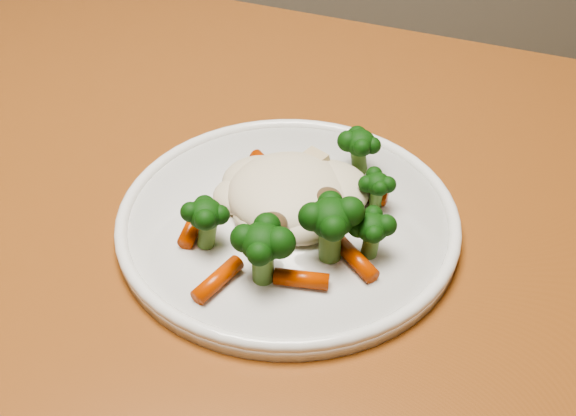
# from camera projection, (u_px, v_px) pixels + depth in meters

# --- Properties ---
(dining_table) EXTENTS (1.45, 1.18, 0.75)m
(dining_table) POSITION_uv_depth(u_px,v_px,m) (252.00, 342.00, 0.60)
(dining_table) COLOR brown
(dining_table) RESTS_ON ground
(plate) EXTENTS (0.27, 0.27, 0.01)m
(plate) POSITION_uv_depth(u_px,v_px,m) (288.00, 222.00, 0.57)
(plate) COLOR white
(plate) RESTS_ON dining_table
(meal) EXTENTS (0.16, 0.18, 0.05)m
(meal) POSITION_uv_depth(u_px,v_px,m) (298.00, 201.00, 0.54)
(meal) COLOR beige
(meal) RESTS_ON plate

